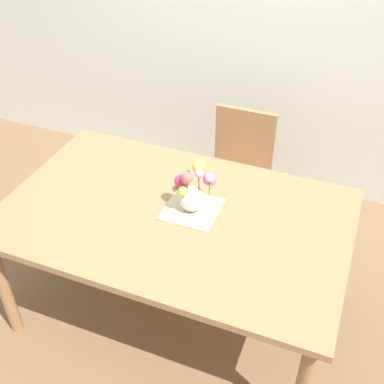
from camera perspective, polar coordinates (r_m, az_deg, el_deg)
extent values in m
plane|color=brown|center=(3.09, -1.79, -13.52)|extent=(12.00, 12.00, 0.00)
cube|color=silver|center=(3.60, 8.47, 21.06)|extent=(7.00, 0.10, 2.80)
cube|color=#9E7047|center=(2.55, -2.12, -2.85)|extent=(1.82, 1.14, 0.04)
cylinder|color=#9E7047|center=(2.91, -21.47, -10.38)|extent=(0.07, 0.07, 0.74)
cylinder|color=#9E7047|center=(3.45, -11.48, 0.56)|extent=(0.07, 0.07, 0.74)
cylinder|color=#9E7047|center=(3.04, 16.51, -6.45)|extent=(0.07, 0.07, 0.74)
cube|color=#9E7047|center=(3.32, 5.08, 1.57)|extent=(0.42, 0.42, 0.04)
cylinder|color=#9E7047|center=(3.30, 6.89, -4.17)|extent=(0.04, 0.04, 0.44)
cylinder|color=#9E7047|center=(3.38, 1.03, -2.70)|extent=(0.04, 0.04, 0.44)
cylinder|color=#9E7047|center=(3.57, 8.49, -0.56)|extent=(0.04, 0.04, 0.44)
cylinder|color=#9E7047|center=(3.65, 3.04, 0.72)|extent=(0.04, 0.04, 0.44)
cube|color=#9E7047|center=(3.35, 6.29, 6.52)|extent=(0.42, 0.04, 0.42)
cube|color=#CCB789|center=(2.55, 0.00, -2.06)|extent=(0.28, 0.28, 0.01)
sphere|color=silver|center=(2.50, 0.00, -0.77)|extent=(0.14, 0.14, 0.14)
sphere|color=#EA9EBC|center=(2.42, 0.85, 2.27)|extent=(0.05, 0.05, 0.05)
cylinder|color=#478438|center=(2.45, 0.84, 1.23)|extent=(0.01, 0.01, 0.11)
sphere|color=#B266C6|center=(2.45, 2.14, 1.54)|extent=(0.07, 0.07, 0.07)
cylinder|color=#478438|center=(2.47, 2.13, 0.92)|extent=(0.01, 0.01, 0.07)
sphere|color=#B266C6|center=(2.43, -0.65, 1.66)|extent=(0.06, 0.06, 0.06)
cylinder|color=#478438|center=(2.45, -0.64, 0.90)|extent=(0.01, 0.01, 0.08)
sphere|color=#EFD14C|center=(2.47, -0.71, 1.27)|extent=(0.05, 0.05, 0.05)
cylinder|color=#478438|center=(2.48, -0.71, 0.85)|extent=(0.01, 0.01, 0.05)
sphere|color=#D12D66|center=(2.47, -1.27, 1.27)|extent=(0.07, 0.07, 0.07)
cylinder|color=#478438|center=(2.48, -1.27, 0.85)|extent=(0.01, 0.01, 0.05)
sphere|color=#EFD14C|center=(2.48, 0.86, 3.10)|extent=(0.07, 0.07, 0.07)
cylinder|color=#478438|center=(2.51, 0.85, 2.13)|extent=(0.01, 0.01, 0.10)
sphere|color=#EFD14C|center=(2.42, -1.09, 0.08)|extent=(0.05, 0.05, 0.05)
cylinder|color=#478438|center=(2.43, -1.09, -0.23)|extent=(0.01, 0.01, 0.03)
sphere|color=#E55B4C|center=(2.40, -0.57, 1.65)|extent=(0.06, 0.06, 0.06)
cylinder|color=#478438|center=(2.43, -0.56, 0.72)|extent=(0.01, 0.01, 0.10)
sphere|color=#EA9EBC|center=(2.39, 2.10, 1.69)|extent=(0.05, 0.05, 0.05)
cylinder|color=#478438|center=(2.42, 2.07, 0.66)|extent=(0.01, 0.01, 0.11)
sphere|color=#E55B4C|center=(2.48, 0.79, 2.84)|extent=(0.06, 0.06, 0.06)
cylinder|color=#478438|center=(2.51, 0.78, 1.98)|extent=(0.01, 0.01, 0.09)
ellipsoid|color=#478438|center=(2.48, -1.47, 0.55)|extent=(0.07, 0.03, 0.04)
ellipsoid|color=#478438|center=(2.52, -0.40, 2.18)|extent=(0.06, 0.07, 0.02)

